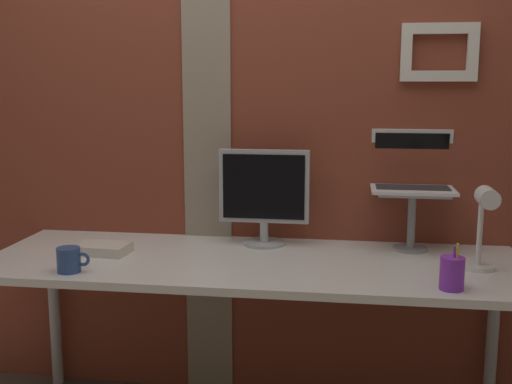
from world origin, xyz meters
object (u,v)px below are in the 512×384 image
object	(u,v)px
laptop	(412,172)
coffee_mug	(69,260)
pen_cup	(452,273)
desk_lamp	(484,220)
monitor	(264,192)

from	to	relation	value
laptop	coffee_mug	xyz separation A→B (m)	(-1.25, -0.56, -0.27)
laptop	pen_cup	size ratio (longest dim) A/B	2.04
desk_lamp	pen_cup	size ratio (longest dim) A/B	1.96
desk_lamp	pen_cup	world-z (taller)	desk_lamp
monitor	desk_lamp	xyz separation A→B (m)	(0.83, -0.29, -0.03)
coffee_mug	laptop	bearing A→B (deg)	24.23
pen_cup	coffee_mug	world-z (taller)	pen_cup
coffee_mug	pen_cup	bearing A→B (deg)	-0.00
laptop	coffee_mug	world-z (taller)	laptop
desk_lamp	monitor	bearing A→B (deg)	160.64
desk_lamp	coffee_mug	bearing A→B (deg)	-172.15
desk_lamp	coffee_mug	xyz separation A→B (m)	(-1.48, -0.20, -0.15)
pen_cup	coffee_mug	bearing A→B (deg)	180.00
pen_cup	monitor	bearing A→B (deg)	144.61
monitor	pen_cup	size ratio (longest dim) A/B	2.48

